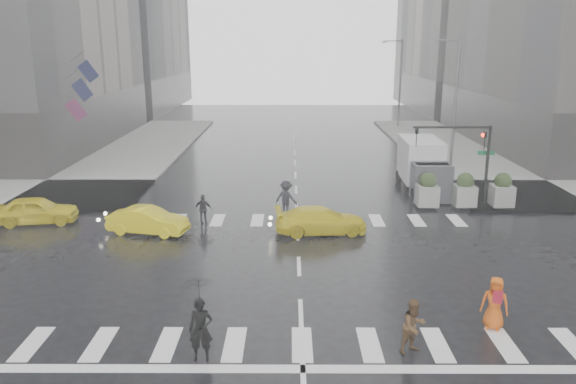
{
  "coord_description": "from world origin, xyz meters",
  "views": [
    {
      "loc": [
        -0.36,
        -20.86,
        8.63
      ],
      "look_at": [
        -0.45,
        2.0,
        2.53
      ],
      "focal_mm": 35.0,
      "sensor_mm": 36.0,
      "label": 1
    }
  ],
  "objects_px": {
    "box_truck": "(423,165)",
    "pedestrian_orange": "(495,303)",
    "taxi_front": "(36,210)",
    "pedestrian_brown": "(414,326)",
    "traffic_signal_pole": "(469,150)",
    "taxi_mid": "(148,221)"
  },
  "relations": [
    {
      "from": "traffic_signal_pole",
      "to": "pedestrian_orange",
      "type": "distance_m",
      "value": 13.55
    },
    {
      "from": "traffic_signal_pole",
      "to": "taxi_front",
      "type": "xyz_separation_m",
      "value": [
        -21.85,
        -2.54,
        -2.55
      ]
    },
    {
      "from": "pedestrian_brown",
      "to": "box_truck",
      "type": "relative_size",
      "value": 0.28
    },
    {
      "from": "taxi_mid",
      "to": "box_truck",
      "type": "relative_size",
      "value": 0.65
    },
    {
      "from": "pedestrian_orange",
      "to": "taxi_front",
      "type": "bearing_deg",
      "value": 174.48
    },
    {
      "from": "traffic_signal_pole",
      "to": "taxi_mid",
      "type": "height_order",
      "value": "traffic_signal_pole"
    },
    {
      "from": "pedestrian_brown",
      "to": "pedestrian_orange",
      "type": "bearing_deg",
      "value": -2.09
    },
    {
      "from": "pedestrian_orange",
      "to": "box_truck",
      "type": "relative_size",
      "value": 0.3
    },
    {
      "from": "taxi_mid",
      "to": "box_truck",
      "type": "distance_m",
      "value": 16.38
    },
    {
      "from": "pedestrian_orange",
      "to": "taxi_mid",
      "type": "xyz_separation_m",
      "value": [
        -12.96,
        8.98,
        -0.24
      ]
    },
    {
      "from": "pedestrian_orange",
      "to": "box_truck",
      "type": "bearing_deg",
      "value": 108.27
    },
    {
      "from": "taxi_front",
      "to": "taxi_mid",
      "type": "relative_size",
      "value": 1.06
    },
    {
      "from": "pedestrian_orange",
      "to": "taxi_mid",
      "type": "bearing_deg",
      "value": 168.8
    },
    {
      "from": "traffic_signal_pole",
      "to": "box_truck",
      "type": "relative_size",
      "value": 0.78
    },
    {
      "from": "pedestrian_brown",
      "to": "taxi_front",
      "type": "height_order",
      "value": "pedestrian_brown"
    },
    {
      "from": "pedestrian_brown",
      "to": "pedestrian_orange",
      "type": "relative_size",
      "value": 0.95
    },
    {
      "from": "pedestrian_brown",
      "to": "taxi_front",
      "type": "xyz_separation_m",
      "value": [
        -16.02,
        11.85,
        -0.14
      ]
    },
    {
      "from": "box_truck",
      "to": "pedestrian_orange",
      "type": "bearing_deg",
      "value": -93.47
    },
    {
      "from": "traffic_signal_pole",
      "to": "box_truck",
      "type": "height_order",
      "value": "traffic_signal_pole"
    },
    {
      "from": "taxi_front",
      "to": "box_truck",
      "type": "bearing_deg",
      "value": -82.64
    },
    {
      "from": "taxi_front",
      "to": "box_truck",
      "type": "distance_m",
      "value": 21.26
    },
    {
      "from": "taxi_front",
      "to": "pedestrian_brown",
      "type": "bearing_deg",
      "value": -135.85
    }
  ]
}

